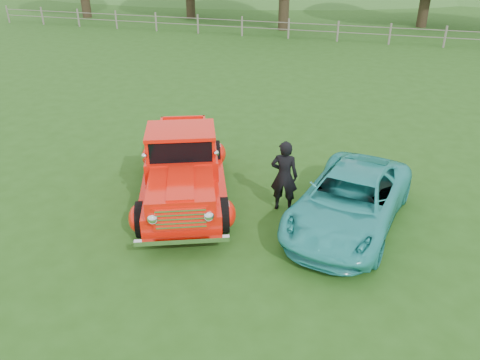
% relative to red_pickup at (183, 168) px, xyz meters
% --- Properties ---
extents(ground, '(140.00, 140.00, 0.00)m').
position_rel_red_pickup_xyz_m(ground, '(1.17, -1.59, -0.80)').
color(ground, '#234D14').
rests_on(ground, ground).
extents(distant_hills, '(116.00, 60.00, 18.00)m').
position_rel_red_pickup_xyz_m(distant_hills, '(-2.92, 57.88, -5.34)').
color(distant_hills, '#306525').
rests_on(distant_hills, ground).
extents(fence_line, '(48.00, 0.12, 1.20)m').
position_rel_red_pickup_xyz_m(fence_line, '(1.17, 20.41, -0.19)').
color(fence_line, slate).
rests_on(fence_line, ground).
extents(red_pickup, '(3.57, 5.27, 1.78)m').
position_rel_red_pickup_xyz_m(red_pickup, '(0.00, 0.00, 0.00)').
color(red_pickup, black).
rests_on(red_pickup, ground).
extents(teal_sedan, '(2.69, 4.52, 1.18)m').
position_rel_red_pickup_xyz_m(teal_sedan, '(3.84, -0.04, -0.21)').
color(teal_sedan, teal).
rests_on(teal_sedan, ground).
extents(man, '(0.64, 0.45, 1.67)m').
position_rel_red_pickup_xyz_m(man, '(2.36, 0.20, 0.04)').
color(man, black).
rests_on(man, ground).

